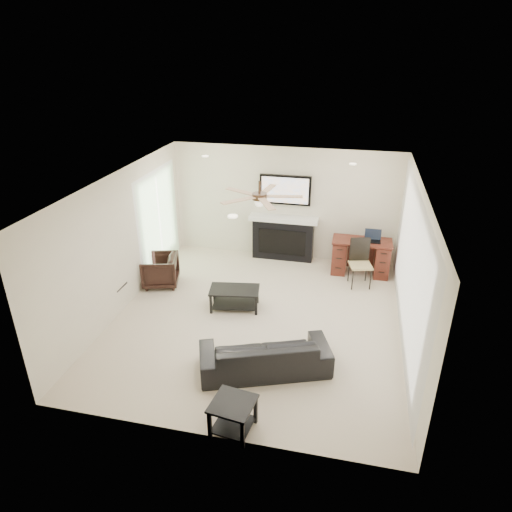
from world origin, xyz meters
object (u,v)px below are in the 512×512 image
object	(u,v)px
sofa	(265,354)
desk	(361,257)
armchair	(160,270)
coffee_table	(235,299)
fireplace_unit	(283,219)

from	to	relation	value
sofa	desk	xyz separation A→B (m)	(1.33, 3.55, 0.10)
armchair	desk	bearing A→B (deg)	94.19
coffee_table	armchair	bearing A→B (deg)	153.00
coffee_table	desk	size ratio (longest dim) A/B	0.74
sofa	armchair	world-z (taller)	armchair
coffee_table	fireplace_unit	xyz separation A→B (m)	(0.50, 2.32, 0.75)
fireplace_unit	desk	size ratio (longest dim) A/B	1.57
armchair	fireplace_unit	size ratio (longest dim) A/B	0.37
sofa	coffee_table	xyz separation A→B (m)	(-0.90, 1.60, -0.08)
sofa	coffee_table	size ratio (longest dim) A/B	2.14
fireplace_unit	armchair	bearing A→B (deg)	-141.24
sofa	fireplace_unit	bearing A→B (deg)	-104.60
sofa	fireplace_unit	xyz separation A→B (m)	(-0.40, 3.92, 0.67)
coffee_table	fireplace_unit	bearing A→B (deg)	68.71
armchair	fireplace_unit	world-z (taller)	fireplace_unit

